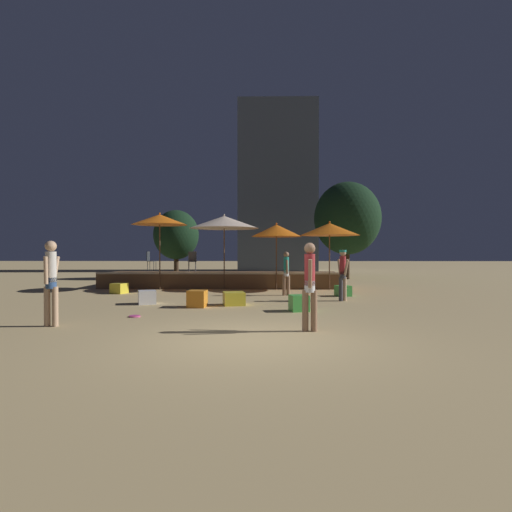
{
  "coord_description": "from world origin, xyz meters",
  "views": [
    {
      "loc": [
        0.22,
        -7.36,
        1.63
      ],
      "look_at": [
        0.0,
        6.05,
        1.48
      ],
      "focal_mm": 28.0,
      "sensor_mm": 36.0,
      "label": 1
    }
  ],
  "objects": [
    {
      "name": "person_1",
      "position": [
        -4.38,
        1.22,
        1.04
      ],
      "size": [
        0.31,
        0.54,
        1.86
      ],
      "rotation": [
        0.0,
        0.0,
        6.22
      ],
      "color": "tan",
      "rests_on": "ground"
    },
    {
      "name": "patio_umbrella_3",
      "position": [
        3.06,
        9.58,
        2.57
      ],
      "size": [
        2.51,
        2.51,
        2.91
      ],
      "color": "brown",
      "rests_on": "ground"
    },
    {
      "name": "patio_umbrella_2",
      "position": [
        -4.17,
        9.57,
        2.99
      ],
      "size": [
        2.34,
        2.34,
        3.29
      ],
      "color": "brown",
      "rests_on": "ground"
    },
    {
      "name": "bistro_chair_0",
      "position": [
        -5.05,
        11.18,
        1.27
      ],
      "size": [
        0.4,
        0.4,
        0.9
      ],
      "rotation": [
        0.0,
        0.0,
        1.49
      ],
      "color": "#2D3338",
      "rests_on": "wooden_deck"
    },
    {
      "name": "cube_seat_1",
      "position": [
        1.22,
        3.53,
        0.22
      ],
      "size": [
        0.57,
        0.57,
        0.44
      ],
      "rotation": [
        0.0,
        0.0,
        0.21
      ],
      "color": "#4CC651",
      "rests_on": "ground"
    },
    {
      "name": "background_tree_0",
      "position": [
        -4.97,
        16.51,
        2.62
      ],
      "size": [
        2.69,
        2.69,
        4.11
      ],
      "color": "#3D2B1C",
      "rests_on": "ground"
    },
    {
      "name": "patio_umbrella_1",
      "position": [
        -1.43,
        9.75,
        2.89
      ],
      "size": [
        2.97,
        2.97,
        3.24
      ],
      "color": "brown",
      "rests_on": "ground"
    },
    {
      "name": "cube_seat_4",
      "position": [
        3.16,
        7.22,
        0.19
      ],
      "size": [
        0.59,
        0.59,
        0.38
      ],
      "rotation": [
        0.0,
        0.0,
        0.21
      ],
      "color": "#4CC651",
      "rests_on": "ground"
    },
    {
      "name": "ground_plane",
      "position": [
        0.0,
        0.0,
        0.0
      ],
      "size": [
        120.0,
        120.0,
        0.0
      ],
      "primitive_type": "plane",
      "color": "tan"
    },
    {
      "name": "cube_seat_3",
      "position": [
        -1.69,
        4.26,
        0.24
      ],
      "size": [
        0.56,
        0.56,
        0.49
      ],
      "rotation": [
        0.0,
        0.0,
        -0.09
      ],
      "color": "orange",
      "rests_on": "ground"
    },
    {
      "name": "person_2",
      "position": [
        1.1,
        7.44,
        0.86
      ],
      "size": [
        0.29,
        0.47,
        1.62
      ],
      "rotation": [
        0.0,
        0.0,
        0.17
      ],
      "color": "#997051",
      "rests_on": "ground"
    },
    {
      "name": "person_3",
      "position": [
        1.18,
        0.78,
        1.0
      ],
      "size": [
        0.31,
        0.55,
        1.81
      ],
      "rotation": [
        0.0,
        0.0,
        6.21
      ],
      "color": "#997051",
      "rests_on": "ground"
    },
    {
      "name": "wooden_deck",
      "position": [
        -1.65,
        11.04,
        0.33
      ],
      "size": [
        10.7,
        2.61,
        0.73
      ],
      "color": "brown",
      "rests_on": "ground"
    },
    {
      "name": "background_tree_1",
      "position": [
        5.59,
        18.93,
        3.21
      ],
      "size": [
        2.95,
        2.95,
        4.85
      ],
      "color": "#3D2B1C",
      "rests_on": "ground"
    },
    {
      "name": "cube_seat_5",
      "position": [
        -3.37,
        4.93,
        0.21
      ],
      "size": [
        0.67,
        0.67,
        0.42
      ],
      "rotation": [
        0.0,
        0.0,
        0.35
      ],
      "color": "white",
      "rests_on": "ground"
    },
    {
      "name": "frisbee_disc",
      "position": [
        -2.97,
        2.49,
        0.02
      ],
      "size": [
        0.28,
        0.28,
        0.03
      ],
      "color": "#E54C99",
      "rests_on": "ground"
    },
    {
      "name": "cube_seat_0",
      "position": [
        -0.65,
        4.72,
        0.2
      ],
      "size": [
        0.74,
        0.74,
        0.39
      ],
      "rotation": [
        0.0,
        0.0,
        0.21
      ],
      "color": "yellow",
      "rests_on": "ground"
    },
    {
      "name": "cube_seat_2",
      "position": [
        -5.34,
        7.99,
        0.2
      ],
      "size": [
        0.64,
        0.64,
        0.4
      ],
      "rotation": [
        0.0,
        0.0,
        -0.33
      ],
      "color": "yellow",
      "rests_on": "ground"
    },
    {
      "name": "distant_building",
      "position": [
        1.46,
        26.79,
        7.03
      ],
      "size": [
        6.52,
        4.2,
        14.06
      ],
      "color": "#4C5666",
      "rests_on": "ground"
    },
    {
      "name": "background_tree_2",
      "position": [
        5.2,
        16.18,
        3.58
      ],
      "size": [
        3.87,
        3.87,
        5.71
      ],
      "color": "#3D2B1C",
      "rests_on": "ground"
    },
    {
      "name": "bistro_chair_1",
      "position": [
        -2.94,
        10.49,
        1.27
      ],
      "size": [
        0.4,
        0.4,
        0.9
      ],
      "rotation": [
        0.0,
        0.0,
        0.11
      ],
      "color": "#47474C",
      "rests_on": "wooden_deck"
    },
    {
      "name": "patio_umbrella_0",
      "position": [
        0.81,
        9.69,
        2.52
      ],
      "size": [
        2.15,
        2.15,
        2.86
      ],
      "color": "brown",
      "rests_on": "ground"
    },
    {
      "name": "person_0",
      "position": [
        2.86,
        5.8,
        0.94
      ],
      "size": [
        0.33,
        0.49,
        1.69
      ],
      "rotation": [
        0.0,
        0.0,
        0.53
      ],
      "color": "#3F3F47",
      "rests_on": "ground"
    }
  ]
}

